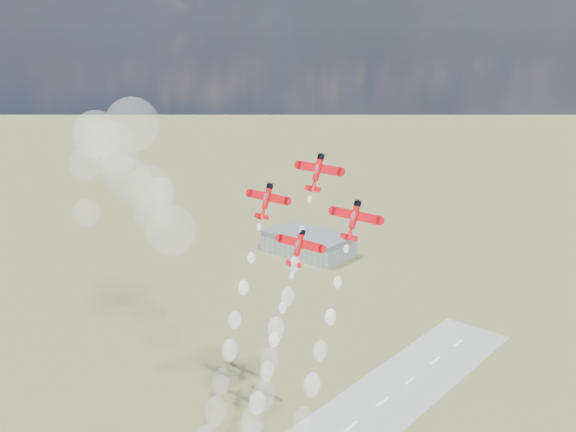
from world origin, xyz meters
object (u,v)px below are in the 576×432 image
(plane_left, at_px, (266,200))
(plane_lead, at_px, (317,172))
(plane_right, at_px, (354,219))
(hangar, at_px, (308,244))
(plane_slot, at_px, (298,247))

(plane_left, bearing_deg, plane_lead, 15.01)
(plane_left, bearing_deg, plane_right, 0.00)
(hangar, bearing_deg, plane_left, -54.81)
(plane_lead, relative_size, plane_left, 1.00)
(hangar, height_order, plane_right, plane_right)
(plane_lead, distance_m, plane_right, 15.55)
(plane_left, height_order, plane_slot, plane_left)
(plane_lead, bearing_deg, plane_slot, -90.00)
(hangar, relative_size, plane_slot, 4.00)
(hangar, bearing_deg, plane_right, -49.73)
(plane_left, distance_m, plane_right, 25.48)
(plane_left, distance_m, plane_slot, 15.55)
(plane_right, xyz_separation_m, plane_slot, (-12.74, -3.42, -8.24))
(plane_slot, bearing_deg, plane_left, 164.99)
(hangar, xyz_separation_m, plane_right, (151.91, -179.30, 83.89))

